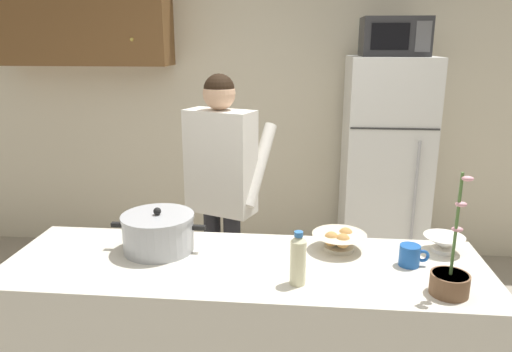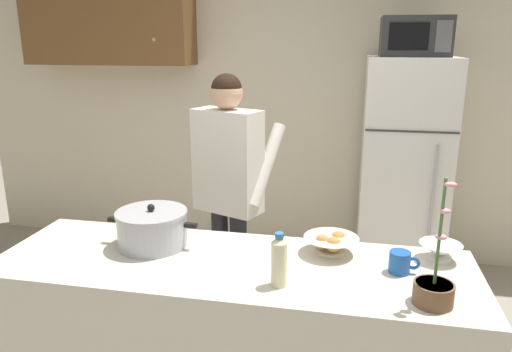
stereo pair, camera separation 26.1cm
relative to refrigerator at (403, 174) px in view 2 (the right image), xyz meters
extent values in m
cube|color=beige|center=(-0.90, 0.45, 0.42)|extent=(6.00, 0.12, 2.60)
cube|color=brown|center=(-2.50, 0.22, 1.15)|extent=(1.47, 0.34, 0.70)
sphere|color=gold|center=(-2.02, 0.05, 1.01)|extent=(0.03, 0.03, 0.03)
cube|color=silver|center=(-0.90, -1.85, -0.42)|extent=(2.15, 0.68, 0.92)
cube|color=white|center=(0.00, 0.00, 0.00)|extent=(0.64, 0.64, 1.77)
cube|color=#333333|center=(0.00, -0.32, 0.39)|extent=(0.63, 0.01, 0.01)
cylinder|color=#B2B2B7|center=(0.18, -0.35, -0.09)|extent=(0.02, 0.02, 0.79)
cube|color=#2D2D30|center=(0.00, -0.02, 1.02)|extent=(0.48, 0.36, 0.28)
cube|color=black|center=(-0.06, -0.20, 1.02)|extent=(0.26, 0.01, 0.18)
cube|color=#59595B|center=(0.17, -0.20, 1.02)|extent=(0.11, 0.01, 0.21)
cylinder|color=black|center=(-1.09, -0.94, -0.47)|extent=(0.11, 0.11, 0.82)
cylinder|color=black|center=(-1.23, -0.89, -0.47)|extent=(0.11, 0.11, 0.82)
cube|color=white|center=(-1.16, -0.92, 0.26)|extent=(0.47, 0.34, 0.65)
sphere|color=#D8A884|center=(-1.16, -0.92, 0.69)|extent=(0.20, 0.20, 0.20)
sphere|color=black|center=(-1.16, -0.92, 0.71)|extent=(0.19, 0.19, 0.19)
cylinder|color=white|center=(-0.92, -0.88, 0.24)|extent=(0.21, 0.39, 0.50)
cylinder|color=white|center=(-1.32, -0.73, 0.24)|extent=(0.21, 0.39, 0.50)
cylinder|color=#ADAFB5|center=(-1.32, -1.75, 0.12)|extent=(0.33, 0.33, 0.16)
cylinder|color=#ADAFB5|center=(-1.32, -1.75, 0.20)|extent=(0.34, 0.34, 0.02)
sphere|color=black|center=(-1.32, -1.75, 0.23)|extent=(0.04, 0.04, 0.04)
cube|color=black|center=(-1.52, -1.75, 0.16)|extent=(0.06, 0.02, 0.02)
cube|color=black|center=(-1.13, -1.75, 0.16)|extent=(0.06, 0.02, 0.02)
cylinder|color=#1E59B2|center=(-0.18, -1.80, 0.08)|extent=(0.09, 0.09, 0.10)
torus|color=#1E59B2|center=(-0.12, -1.80, 0.08)|extent=(0.06, 0.01, 0.06)
cylinder|color=beige|center=(-0.47, -1.67, 0.05)|extent=(0.14, 0.14, 0.02)
cone|color=beige|center=(-0.47, -1.67, 0.09)|extent=(0.26, 0.26, 0.06)
sphere|color=tan|center=(-0.51, -1.69, 0.10)|extent=(0.07, 0.07, 0.07)
sphere|color=tan|center=(-0.44, -1.64, 0.10)|extent=(0.07, 0.07, 0.07)
sphere|color=tan|center=(-0.46, -1.71, 0.10)|extent=(0.07, 0.07, 0.07)
cylinder|color=white|center=(0.01, -1.64, 0.05)|extent=(0.10, 0.10, 0.02)
cone|color=white|center=(0.01, -1.64, 0.09)|extent=(0.19, 0.19, 0.06)
cylinder|color=beige|center=(-0.66, -2.02, 0.13)|extent=(0.06, 0.06, 0.19)
cone|color=beige|center=(-0.66, -2.02, 0.24)|extent=(0.06, 0.06, 0.03)
cylinder|color=#3372BF|center=(-0.66, -2.02, 0.26)|extent=(0.04, 0.04, 0.02)
cylinder|color=brown|center=(-0.07, -2.05, 0.08)|extent=(0.15, 0.15, 0.09)
cylinder|color=#38281E|center=(-0.07, -2.05, 0.12)|extent=(0.14, 0.14, 0.01)
cylinder|color=#4C7238|center=(-0.07, -2.05, 0.33)|extent=(0.01, 0.01, 0.41)
ellipsoid|color=pink|center=(-0.07, -2.04, 0.31)|extent=(0.04, 0.03, 0.02)
ellipsoid|color=pink|center=(-0.06, -2.05, 0.41)|extent=(0.04, 0.03, 0.02)
ellipsoid|color=pink|center=(-0.06, -2.06, 0.51)|extent=(0.04, 0.03, 0.02)
camera|label=1|loc=(-0.66, -3.81, 0.99)|focal=33.89mm
camera|label=2|loc=(-0.40, -3.77, 0.99)|focal=33.89mm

